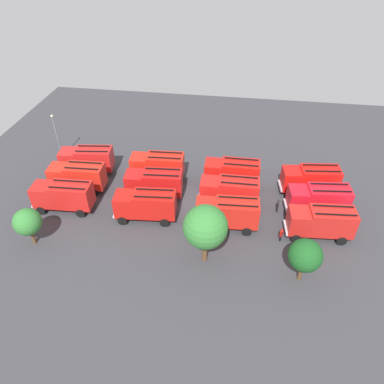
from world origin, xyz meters
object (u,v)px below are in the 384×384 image
fire_truck_2 (158,165)px  firefighter_1 (336,219)px  fire_truck_4 (319,199)px  tree_1 (205,227)px  firefighter_0 (278,206)px  firefighter_4 (281,234)px  fire_truck_3 (87,159)px  firefighter_2 (94,175)px  fire_truck_7 (78,176)px  firefighter_3 (256,166)px  fire_truck_8 (321,221)px  fire_truck_10 (146,204)px  fire_truck_0 (310,179)px  lamppost (56,133)px  fire_truck_9 (227,212)px  tree_0 (305,256)px  tree_2 (27,222)px  fire_truck_6 (154,183)px  fire_truck_5 (230,191)px  traffic_cone_0 (314,177)px  fire_truck_11 (63,195)px  fire_truck_1 (232,172)px

fire_truck_2 → firefighter_1: fire_truck_2 is taller
fire_truck_4 → tree_1: size_ratio=1.08×
firefighter_0 → firefighter_4: 4.94m
fire_truck_2 → firefighter_4: fire_truck_2 is taller
fire_truck_3 → firefighter_2: bearing=122.1°
fire_truck_7 → firefighter_3: size_ratio=4.15×
fire_truck_2 → firefighter_1: 23.08m
fire_truck_8 → fire_truck_10: bearing=-4.3°
fire_truck_0 → tree_1: 18.02m
fire_truck_7 → firefighter_3: fire_truck_7 is taller
fire_truck_2 → fire_truck_8: bearing=154.7°
tree_1 → lamppost: (23.31, -16.75, -0.64)m
tree_1 → firefighter_3: bearing=-106.9°
fire_truck_8 → firefighter_4: size_ratio=4.47×
firefighter_1 → fire_truck_9: bearing=-161.4°
fire_truck_4 → firefighter_4: fire_truck_4 is taller
firefighter_2 → tree_0: tree_0 is taller
fire_truck_2 → tree_1: bearing=117.3°
fire_truck_4 → tree_2: bearing=11.4°
firefighter_1 → firefighter_0: bearing=175.8°
fire_truck_6 → tree_0: size_ratio=1.47×
fire_truck_5 → firefighter_0: 6.03m
fire_truck_7 → firefighter_3: (-22.71, -7.37, -1.16)m
fire_truck_2 → fire_truck_0: bearing=176.4°
fire_truck_3 → fire_truck_8: (-29.95, 8.28, 0.00)m
fire_truck_7 → firefighter_0: (-25.31, 0.73, -1.24)m
tree_0 → fire_truck_7: bearing=-21.7°
fire_truck_7 → tree_2: 10.10m
traffic_cone_0 → fire_truck_10: bearing=28.5°
fire_truck_11 → firefighter_3: bearing=-156.1°
fire_truck_4 → firefighter_4: size_ratio=4.50×
fire_truck_4 → firefighter_1: bearing=127.2°
fire_truck_4 → tree_2: size_ratio=1.63×
tree_1 → lamppost: size_ratio=1.01×
fire_truck_0 → firefighter_3: (6.68, -3.65, -1.16)m
tree_2 → traffic_cone_0: 36.09m
fire_truck_4 → fire_truck_0: bearing=-88.9°
traffic_cone_0 → tree_2: bearing=28.0°
fire_truck_6 → tree_0: tree_0 is taller
fire_truck_4 → tree_0: (2.78, 10.54, 1.22)m
fire_truck_1 → fire_truck_11: (19.60, 7.82, 0.00)m
fire_truck_9 → tree_2: (20.62, 5.68, 0.91)m
fire_truck_5 → tree_0: tree_0 is taller
fire_truck_9 → lamppost: size_ratio=1.07×
traffic_cone_0 → lamppost: (36.37, -0.21, 3.70)m
lamppost → fire_truck_11: bearing=116.9°
fire_truck_5 → fire_truck_10: (9.39, 4.03, 0.00)m
fire_truck_6 → fire_truck_8: (-19.62, 4.28, 0.00)m
fire_truck_1 → fire_truck_3: size_ratio=0.97×
firefighter_1 → firefighter_3: size_ratio=0.98×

